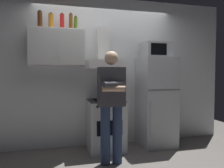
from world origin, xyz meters
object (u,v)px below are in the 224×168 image
object	(u,v)px
upper_cabinet	(57,47)
bottle_beer_brown	(71,22)
microwave	(156,50)
bottle_olive_oil	(76,24)
cooking_pot	(115,96)
bottle_rum_dark	(40,20)
bottle_soda_red	(62,22)
bottle_liquor_amber	(51,21)
stove_oven	(106,125)
refrigerator	(156,102)
person_standing	(111,103)
range_hood	(104,58)

from	to	relation	value
upper_cabinet	bottle_beer_brown	distance (m)	0.49
microwave	bottle_olive_oil	world-z (taller)	bottle_olive_oil
cooking_pot	bottle_rum_dark	world-z (taller)	bottle_rum_dark
microwave	cooking_pot	xyz separation A→B (m)	(-0.82, -0.14, -0.81)
bottle_rum_dark	bottle_soda_red	xyz separation A→B (m)	(0.35, 0.03, -0.01)
bottle_olive_oil	cooking_pot	bearing A→B (deg)	-23.19
bottle_liquor_amber	bottle_soda_red	distance (m)	0.18
stove_oven	bottle_liquor_amber	distance (m)	1.96
bottle_beer_brown	bottle_soda_red	size ratio (longest dim) A/B	1.00
refrigerator	bottle_olive_oil	size ratio (longest dim) A/B	6.62
upper_cabinet	cooking_pot	world-z (taller)	upper_cabinet
microwave	refrigerator	bearing A→B (deg)	-89.10
bottle_soda_red	bottle_olive_oil	distance (m)	0.23
microwave	bottle_liquor_amber	xyz separation A→B (m)	(-1.84, 0.13, 0.44)
stove_oven	cooking_pot	world-z (taller)	cooking_pot
stove_oven	bottle_olive_oil	world-z (taller)	bottle_olive_oil
person_standing	bottle_liquor_amber	distance (m)	1.71
microwave	range_hood	bearing A→B (deg)	173.54
cooking_pot	bottle_liquor_amber	xyz separation A→B (m)	(-1.02, 0.27, 1.24)
bottle_rum_dark	bottle_olive_oil	world-z (taller)	bottle_rum_dark
bottle_rum_dark	bottle_liquor_amber	world-z (taller)	bottle_rum_dark
bottle_rum_dark	bottle_beer_brown	distance (m)	0.49
upper_cabinet	bottle_soda_red	xyz separation A→B (m)	(0.09, 0.03, 0.43)
stove_oven	bottle_olive_oil	xyz separation A→B (m)	(-0.49, 0.14, 1.73)
person_standing	cooking_pot	xyz separation A→B (m)	(0.18, 0.49, 0.03)
refrigerator	bottle_rum_dark	xyz separation A→B (m)	(-2.01, 0.12, 1.39)
stove_oven	bottle_olive_oil	size ratio (longest dim) A/B	3.61
stove_oven	range_hood	bearing A→B (deg)	90.00
microwave	bottle_soda_red	size ratio (longest dim) A/B	1.74
bottle_rum_dark	bottle_liquor_amber	size ratio (longest dim) A/B	1.08
bottle_soda_red	bottle_olive_oil	bearing A→B (deg)	-1.54
cooking_pot	bottle_rum_dark	bearing A→B (deg)	168.42
microwave	bottle_olive_oil	distance (m)	1.50
person_standing	cooking_pot	bearing A→B (deg)	69.70
microwave	bottle_olive_oil	size ratio (longest dim) A/B	1.98
stove_oven	range_hood	world-z (taller)	range_hood
stove_oven	person_standing	size ratio (longest dim) A/B	0.53
person_standing	bottle_rum_dark	distance (m)	1.79
person_standing	bottle_soda_red	size ratio (longest dim) A/B	5.94
upper_cabinet	range_hood	bearing A→B (deg)	0.09
upper_cabinet	bottle_soda_red	size ratio (longest dim) A/B	3.26
range_hood	bottle_beer_brown	xyz separation A→B (m)	(-0.57, -0.02, 0.58)
refrigerator	microwave	world-z (taller)	microwave
cooking_pot	bottle_olive_oil	xyz separation A→B (m)	(-0.62, 0.26, 1.23)
range_hood	microwave	bearing A→B (deg)	-6.46
refrigerator	bottle_beer_brown	bearing A→B (deg)	176.06
range_hood	bottle_soda_red	distance (m)	0.92
person_standing	bottle_rum_dark	size ratio (longest dim) A/B	5.63
person_standing	bottle_liquor_amber	xyz separation A→B (m)	(-0.84, 0.76, 1.28)
stove_oven	bottle_beer_brown	size ratio (longest dim) A/B	3.15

